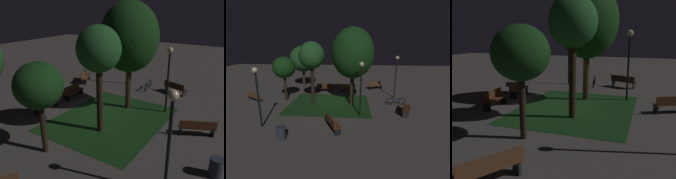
# 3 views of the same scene
# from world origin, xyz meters

# --- Properties ---
(ground_plane) EXTENTS (60.00, 60.00, 0.00)m
(ground_plane) POSITION_xyz_m (0.00, 0.00, 0.00)
(ground_plane) COLOR #56514C
(grass_lawn) EXTENTS (7.08, 5.81, 0.01)m
(grass_lawn) POSITION_xyz_m (0.19, 0.95, 0.01)
(grass_lawn) COLOR #194219
(grass_lawn) RESTS_ON ground
(bench_near_trees) EXTENTS (1.83, 0.59, 0.88)m
(bench_near_trees) POSITION_xyz_m (-1.28, -3.22, 0.48)
(bench_near_trees) COLOR brown
(bench_near_trees) RESTS_ON ground
(bench_corner) EXTENTS (1.82, 0.56, 0.88)m
(bench_corner) POSITION_xyz_m (1.29, -3.22, 0.48)
(bench_corner) COLOR #512D19
(bench_corner) RESTS_ON ground
(bench_by_lamp) EXTENTS (1.07, 1.86, 0.88)m
(bench_by_lamp) POSITION_xyz_m (-5.96, 2.70, 0.48)
(bench_by_lamp) COLOR #422314
(bench_by_lamp) RESTS_ON ground
(bench_front_left) EXTENTS (1.81, 1.27, 0.88)m
(bench_front_left) POSITION_xyz_m (-4.59, -4.79, 0.48)
(bench_front_left) COLOR brown
(bench_front_left) RESTS_ON ground
(bench_back_row) EXTENTS (1.22, 1.83, 0.88)m
(bench_back_row) POSITION_xyz_m (-0.62, 5.63, 0.48)
(bench_back_row) COLOR brown
(bench_back_row) RESTS_ON ground
(tree_left_canopy) EXTENTS (3.51, 3.51, 6.59)m
(tree_left_canopy) POSITION_xyz_m (-1.82, 0.97, 4.48)
(tree_left_canopy) COLOR #38281C
(tree_left_canopy) RESTS_ON ground
(tree_lawn_side) EXTENTS (2.17, 2.17, 5.47)m
(tree_lawn_side) POSITION_xyz_m (1.59, 1.21, 4.25)
(tree_lawn_side) COLOR #2D2116
(tree_lawn_side) RESTS_ON ground
(tree_back_right) EXTENTS (2.08, 2.08, 4.15)m
(tree_back_right) POSITION_xyz_m (4.47, 0.21, 3.13)
(tree_back_right) COLOR #2D2116
(tree_back_right) RESTS_ON ground
(lamp_post_plaza_west) EXTENTS (0.36, 0.36, 3.89)m
(lamp_post_plaza_west) POSITION_xyz_m (3.97, 5.68, 2.70)
(lamp_post_plaza_west) COLOR black
(lamp_post_plaza_west) RESTS_ON ground
(lamp_post_path_center) EXTENTS (0.36, 0.36, 4.03)m
(lamp_post_path_center) POSITION_xyz_m (-2.46, 3.29, 2.79)
(lamp_post_path_center) COLOR black
(lamp_post_path_center) RESTS_ON ground
(lamp_post_near_wall) EXTENTS (0.36, 0.36, 4.16)m
(lamp_post_near_wall) POSITION_xyz_m (-6.06, -1.47, 2.86)
(lamp_post_near_wall) COLOR black
(lamp_post_near_wall) RESTS_ON ground
(trash_bin) EXTENTS (0.51, 0.51, 0.79)m
(trash_bin) POSITION_xyz_m (2.07, 7.01, 0.39)
(trash_bin) COLOR #2D3842
(trash_bin) RESTS_ON ground
(bicycle) EXTENTS (1.70, 0.27, 0.93)m
(bicycle) POSITION_xyz_m (-5.73, 0.62, 0.34)
(bicycle) COLOR black
(bicycle) RESTS_ON ground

